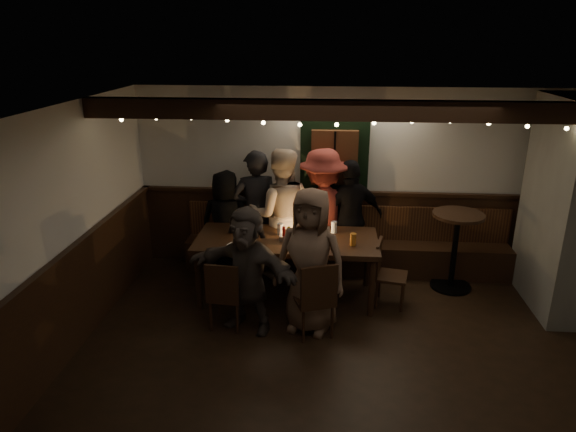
# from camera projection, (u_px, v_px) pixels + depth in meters

# --- Properties ---
(room) EXTENTS (6.02, 5.01, 2.62)m
(room) POSITION_uv_depth(u_px,v_px,m) (437.00, 223.00, 6.29)
(room) COLOR black
(room) RESTS_ON ground
(dining_table) EXTENTS (2.30, 0.99, 1.00)m
(dining_table) POSITION_uv_depth(u_px,v_px,m) (287.00, 243.00, 6.52)
(dining_table) COLOR black
(dining_table) RESTS_ON ground
(chair_near_left) EXTENTS (0.42, 0.42, 0.85)m
(chair_near_left) POSITION_uv_depth(u_px,v_px,m) (225.00, 292.00, 5.86)
(chair_near_left) COLOR black
(chair_near_left) RESTS_ON ground
(chair_near_right) EXTENTS (0.54, 0.54, 0.92)m
(chair_near_right) POSITION_uv_depth(u_px,v_px,m) (316.00, 296.00, 5.69)
(chair_near_right) COLOR black
(chair_near_right) RESTS_ON ground
(chair_end) EXTENTS (0.45, 0.45, 0.85)m
(chair_end) POSITION_uv_depth(u_px,v_px,m) (385.00, 269.00, 6.43)
(chair_end) COLOR black
(chair_end) RESTS_ON ground
(high_top) EXTENTS (0.67, 0.67, 1.07)m
(high_top) POSITION_uv_depth(u_px,v_px,m) (456.00, 241.00, 6.78)
(high_top) COLOR black
(high_top) RESTS_ON ground
(person_a) EXTENTS (0.76, 0.51, 1.51)m
(person_a) POSITION_uv_depth(u_px,v_px,m) (226.00, 223.00, 7.22)
(person_a) COLOR black
(person_a) RESTS_ON ground
(person_b) EXTENTS (0.75, 0.60, 1.80)m
(person_b) POSITION_uv_depth(u_px,v_px,m) (256.00, 213.00, 7.16)
(person_b) COLOR black
(person_b) RESTS_ON ground
(person_c) EXTENTS (0.97, 0.80, 1.84)m
(person_c) POSITION_uv_depth(u_px,v_px,m) (281.00, 214.00, 7.07)
(person_c) COLOR beige
(person_c) RESTS_ON ground
(person_d) EXTENTS (1.35, 1.11, 1.82)m
(person_d) POSITION_uv_depth(u_px,v_px,m) (322.00, 214.00, 7.11)
(person_d) COLOR maroon
(person_d) RESTS_ON ground
(person_e) EXTENTS (1.06, 0.78, 1.67)m
(person_e) POSITION_uv_depth(u_px,v_px,m) (350.00, 218.00, 7.15)
(person_e) COLOR black
(person_e) RESTS_ON ground
(person_f) EXTENTS (1.45, 0.92, 1.49)m
(person_f) POSITION_uv_depth(u_px,v_px,m) (247.00, 269.00, 5.81)
(person_f) COLOR #433934
(person_f) RESTS_ON ground
(person_g) EXTENTS (0.95, 0.74, 1.70)m
(person_g) POSITION_uv_depth(u_px,v_px,m) (310.00, 261.00, 5.77)
(person_g) COLOR brown
(person_g) RESTS_ON ground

